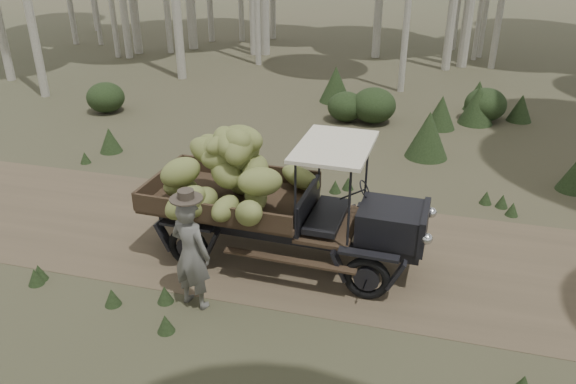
% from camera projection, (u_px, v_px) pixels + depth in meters
% --- Properties ---
extents(ground, '(120.00, 120.00, 0.00)m').
position_uv_depth(ground, '(276.00, 242.00, 10.75)').
color(ground, '#473D2B').
rests_on(ground, ground).
extents(dirt_track, '(70.00, 4.00, 0.01)m').
position_uv_depth(dirt_track, '(276.00, 242.00, 10.75)').
color(dirt_track, brown).
rests_on(dirt_track, ground).
extents(banana_truck, '(5.09, 2.56, 2.55)m').
position_uv_depth(banana_truck, '(254.00, 181.00, 9.71)').
color(banana_truck, black).
rests_on(banana_truck, ground).
extents(farmer, '(0.77, 0.61, 2.03)m').
position_uv_depth(farmer, '(191.00, 253.00, 8.62)').
color(farmer, '#595852').
rests_on(farmer, ground).
extents(undergrowth, '(21.99, 19.75, 1.34)m').
position_uv_depth(undergrowth, '(377.00, 193.00, 11.47)').
color(undergrowth, '#233319').
rests_on(undergrowth, ground).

